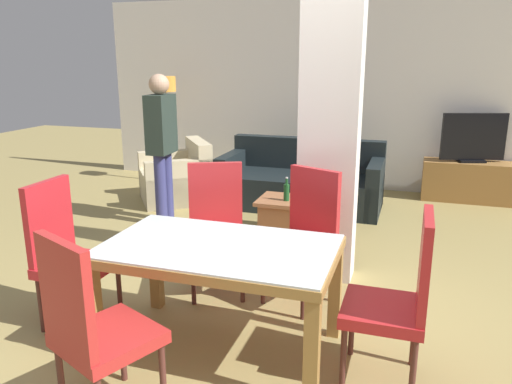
{
  "coord_description": "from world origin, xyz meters",
  "views": [
    {
      "loc": [
        1.11,
        -2.71,
        1.85
      ],
      "look_at": [
        0.0,
        0.75,
        0.88
      ],
      "focal_mm": 35.0,
      "sensor_mm": 36.0,
      "label": 1
    }
  ],
  "objects_px": {
    "bottle": "(286,192)",
    "dining_table": "(220,268)",
    "dining_chair_far_left": "(216,224)",
    "floor_lamp": "(166,95)",
    "tv_screen": "(473,138)",
    "dining_chair_near_left": "(92,325)",
    "armchair": "(178,180)",
    "tv_stand": "(469,181)",
    "dining_chair_far_right": "(305,232)",
    "dining_chair_head_right": "(400,294)",
    "standing_person": "(162,139)",
    "sofa": "(302,184)",
    "coffee_table": "(287,216)",
    "dining_chair_head_left": "(66,249)"
  },
  "relations": [
    {
      "from": "dining_chair_far_left",
      "to": "floor_lamp",
      "type": "relative_size",
      "value": 0.65
    },
    {
      "from": "bottle",
      "to": "armchair",
      "type": "bearing_deg",
      "value": 152.25
    },
    {
      "from": "sofa",
      "to": "standing_person",
      "type": "distance_m",
      "value": 1.92
    },
    {
      "from": "dining_chair_far_right",
      "to": "bottle",
      "type": "bearing_deg",
      "value": -47.2
    },
    {
      "from": "dining_chair_far_right",
      "to": "dining_chair_far_left",
      "type": "height_order",
      "value": "same"
    },
    {
      "from": "dining_table",
      "to": "standing_person",
      "type": "bearing_deg",
      "value": 125.37
    },
    {
      "from": "dining_chair_far_left",
      "to": "coffee_table",
      "type": "xyz_separation_m",
      "value": [
        0.22,
        1.45,
        -0.35
      ]
    },
    {
      "from": "dining_chair_far_left",
      "to": "dining_chair_far_right",
      "type": "bearing_deg",
      "value": 158.92
    },
    {
      "from": "tv_stand",
      "to": "armchair",
      "type": "bearing_deg",
      "value": -162.7
    },
    {
      "from": "armchair",
      "to": "coffee_table",
      "type": "distance_m",
      "value": 1.93
    },
    {
      "from": "dining_chair_near_left",
      "to": "floor_lamp",
      "type": "bearing_deg",
      "value": 137.16
    },
    {
      "from": "dining_chair_far_left",
      "to": "coffee_table",
      "type": "height_order",
      "value": "dining_chair_far_left"
    },
    {
      "from": "dining_chair_far_left",
      "to": "tv_stand",
      "type": "distance_m",
      "value": 4.11
    },
    {
      "from": "bottle",
      "to": "tv_screen",
      "type": "relative_size",
      "value": 0.32
    },
    {
      "from": "standing_person",
      "to": "coffee_table",
      "type": "bearing_deg",
      "value": 90.0
    },
    {
      "from": "dining_chair_near_left",
      "to": "armchair",
      "type": "bearing_deg",
      "value": 134.72
    },
    {
      "from": "dining_chair_head_right",
      "to": "dining_chair_head_left",
      "type": "bearing_deg",
      "value": 90.0
    },
    {
      "from": "dining_table",
      "to": "dining_chair_head_left",
      "type": "relative_size",
      "value": 1.4
    },
    {
      "from": "dining_chair_far_left",
      "to": "bottle",
      "type": "relative_size",
      "value": 4.08
    },
    {
      "from": "sofa",
      "to": "coffee_table",
      "type": "xyz_separation_m",
      "value": [
        0.09,
        -1.12,
        -0.08
      ]
    },
    {
      "from": "dining_chair_far_right",
      "to": "dining_chair_head_right",
      "type": "bearing_deg",
      "value": 153.31
    },
    {
      "from": "coffee_table",
      "to": "standing_person",
      "type": "relative_size",
      "value": 0.36
    },
    {
      "from": "dining_chair_near_left",
      "to": "dining_chair_head_right",
      "type": "height_order",
      "value": "same"
    },
    {
      "from": "dining_chair_far_right",
      "to": "dining_chair_head_right",
      "type": "xyz_separation_m",
      "value": [
        0.74,
        -0.86,
        0.0
      ]
    },
    {
      "from": "armchair",
      "to": "dining_table",
      "type": "bearing_deg",
      "value": 174.14
    },
    {
      "from": "dining_chair_head_right",
      "to": "armchair",
      "type": "bearing_deg",
      "value": 43.42
    },
    {
      "from": "floor_lamp",
      "to": "standing_person",
      "type": "height_order",
      "value": "standing_person"
    },
    {
      "from": "coffee_table",
      "to": "sofa",
      "type": "bearing_deg",
      "value": 94.76
    },
    {
      "from": "bottle",
      "to": "dining_table",
      "type": "bearing_deg",
      "value": -86.5
    },
    {
      "from": "dining_chair_near_left",
      "to": "coffee_table",
      "type": "height_order",
      "value": "dining_chair_near_left"
    },
    {
      "from": "dining_chair_far_right",
      "to": "dining_table",
      "type": "bearing_deg",
      "value": 90.0
    },
    {
      "from": "dining_chair_head_left",
      "to": "sofa",
      "type": "distance_m",
      "value": 3.54
    },
    {
      "from": "dining_chair_near_left",
      "to": "tv_stand",
      "type": "xyz_separation_m",
      "value": [
        2.2,
        5.12,
        -0.29
      ]
    },
    {
      "from": "dining_chair_head_left",
      "to": "coffee_table",
      "type": "distance_m",
      "value": 2.53
    },
    {
      "from": "dining_chair_head_left",
      "to": "coffee_table",
      "type": "height_order",
      "value": "dining_chair_head_left"
    },
    {
      "from": "dining_chair_far_left",
      "to": "coffee_table",
      "type": "distance_m",
      "value": 1.51
    },
    {
      "from": "bottle",
      "to": "standing_person",
      "type": "bearing_deg",
      "value": 179.75
    },
    {
      "from": "sofa",
      "to": "floor_lamp",
      "type": "xyz_separation_m",
      "value": [
        -2.21,
        0.6,
        1.05
      ]
    },
    {
      "from": "dining_chair_near_left",
      "to": "dining_chair_far_right",
      "type": "xyz_separation_m",
      "value": [
        0.73,
        1.68,
        0.0
      ]
    },
    {
      "from": "tv_screen",
      "to": "floor_lamp",
      "type": "relative_size",
      "value": 0.51
    },
    {
      "from": "tv_screen",
      "to": "standing_person",
      "type": "height_order",
      "value": "standing_person"
    },
    {
      "from": "dining_chair_head_left",
      "to": "tv_stand",
      "type": "distance_m",
      "value": 5.25
    },
    {
      "from": "dining_chair_head_left",
      "to": "armchair",
      "type": "relative_size",
      "value": 0.87
    },
    {
      "from": "dining_table",
      "to": "standing_person",
      "type": "height_order",
      "value": "standing_person"
    },
    {
      "from": "dining_table",
      "to": "coffee_table",
      "type": "relative_size",
      "value": 2.39
    },
    {
      "from": "dining_chair_head_right",
      "to": "tv_stand",
      "type": "xyz_separation_m",
      "value": [
        0.74,
        4.29,
        -0.29
      ]
    },
    {
      "from": "dining_chair_far_left",
      "to": "sofa",
      "type": "distance_m",
      "value": 2.59
    },
    {
      "from": "dining_chair_head_left",
      "to": "dining_chair_far_left",
      "type": "distance_m",
      "value": 1.15
    },
    {
      "from": "tv_stand",
      "to": "tv_screen",
      "type": "distance_m",
      "value": 0.58
    },
    {
      "from": "tv_screen",
      "to": "standing_person",
      "type": "relative_size",
      "value": 0.48
    }
  ]
}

